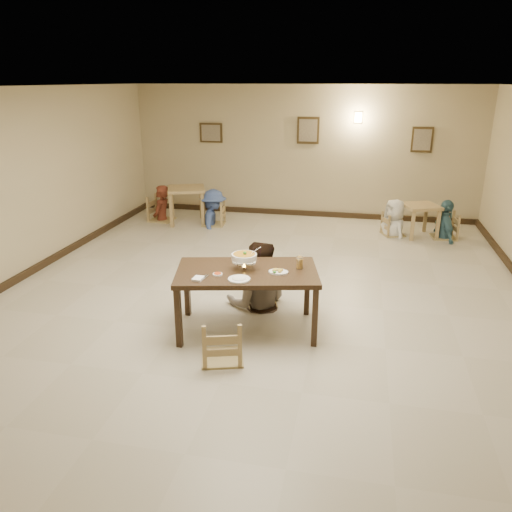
% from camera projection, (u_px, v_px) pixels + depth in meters
% --- Properties ---
extents(floor, '(10.00, 10.00, 0.00)m').
position_uv_depth(floor, '(260.00, 299.00, 7.43)').
color(floor, '#BEB49D').
rests_on(floor, ground).
extents(ceiling, '(10.00, 10.00, 0.00)m').
position_uv_depth(ceiling, '(261.00, 87.00, 6.43)').
color(ceiling, silver).
rests_on(ceiling, wall_back).
extents(wall_back, '(10.00, 0.00, 10.00)m').
position_uv_depth(wall_back, '(303.00, 152.00, 11.54)').
color(wall_back, tan).
rests_on(wall_back, floor).
extents(wall_front, '(10.00, 0.00, 10.00)m').
position_uv_depth(wall_front, '(49.00, 442.00, 2.32)').
color(wall_front, tan).
rests_on(wall_front, floor).
extents(wall_left, '(0.00, 10.00, 10.00)m').
position_uv_depth(wall_left, '(7.00, 189.00, 7.71)').
color(wall_left, tan).
rests_on(wall_left, floor).
extents(baseboard_back, '(8.00, 0.06, 0.12)m').
position_uv_depth(baseboard_back, '(301.00, 213.00, 11.99)').
color(baseboard_back, black).
rests_on(baseboard_back, floor).
extents(baseboard_left, '(0.06, 10.00, 0.12)m').
position_uv_depth(baseboard_left, '(24.00, 275.00, 8.18)').
color(baseboard_left, black).
rests_on(baseboard_left, floor).
extents(picture_a, '(0.55, 0.04, 0.45)m').
position_uv_depth(picture_a, '(211.00, 133.00, 11.79)').
color(picture_a, '#342612').
rests_on(picture_a, wall_back).
extents(picture_b, '(0.50, 0.04, 0.60)m').
position_uv_depth(picture_b, '(308.00, 130.00, 11.31)').
color(picture_b, '#342612').
rests_on(picture_b, wall_back).
extents(picture_c, '(0.45, 0.04, 0.55)m').
position_uv_depth(picture_c, '(422.00, 140.00, 10.88)').
color(picture_c, '#342612').
rests_on(picture_c, wall_back).
extents(wall_sconce, '(0.16, 0.05, 0.22)m').
position_uv_depth(wall_sconce, '(358.00, 117.00, 11.00)').
color(wall_sconce, '#FFD88C').
rests_on(wall_sconce, wall_back).
extents(main_table, '(1.94, 1.35, 0.83)m').
position_uv_depth(main_table, '(247.00, 276.00, 6.29)').
color(main_table, '#342314').
rests_on(main_table, floor).
extents(chair_far, '(0.42, 0.42, 0.89)m').
position_uv_depth(chair_far, '(262.00, 275.00, 7.16)').
color(chair_far, tan).
rests_on(chair_far, floor).
extents(chair_near, '(0.48, 0.48, 1.02)m').
position_uv_depth(chair_near, '(221.00, 320.00, 5.68)').
color(chair_near, tan).
rests_on(chair_near, floor).
extents(main_diner, '(1.06, 0.90, 1.91)m').
position_uv_depth(main_diner, '(258.00, 242.00, 6.95)').
color(main_diner, gray).
rests_on(main_diner, floor).
extents(curry_warmer, '(0.36, 0.32, 0.29)m').
position_uv_depth(curry_warmer, '(244.00, 257.00, 6.24)').
color(curry_warmer, silver).
rests_on(curry_warmer, main_table).
extents(rice_plate_far, '(0.31, 0.31, 0.07)m').
position_uv_depth(rice_plate_far, '(244.00, 262.00, 6.51)').
color(rice_plate_far, white).
rests_on(rice_plate_far, main_table).
extents(rice_plate_near, '(0.27, 0.27, 0.06)m').
position_uv_depth(rice_plate_near, '(239.00, 279.00, 5.95)').
color(rice_plate_near, white).
rests_on(rice_plate_near, main_table).
extents(fried_plate, '(0.24, 0.24, 0.05)m').
position_uv_depth(fried_plate, '(278.00, 271.00, 6.17)').
color(fried_plate, white).
rests_on(fried_plate, main_table).
extents(chili_dish, '(0.12, 0.12, 0.03)m').
position_uv_depth(chili_dish, '(218.00, 274.00, 6.11)').
color(chili_dish, white).
rests_on(chili_dish, main_table).
extents(napkin_cutlery, '(0.15, 0.23, 0.03)m').
position_uv_depth(napkin_cutlery, '(198.00, 279.00, 5.97)').
color(napkin_cutlery, white).
rests_on(napkin_cutlery, main_table).
extents(drink_glass, '(0.08, 0.08, 0.16)m').
position_uv_depth(drink_glass, '(300.00, 263.00, 6.30)').
color(drink_glass, white).
rests_on(drink_glass, main_table).
extents(bg_table_left, '(1.04, 1.04, 0.81)m').
position_uv_depth(bg_table_left, '(186.00, 194.00, 11.20)').
color(bg_table_left, tan).
rests_on(bg_table_left, floor).
extents(bg_table_right, '(0.86, 0.86, 0.67)m').
position_uv_depth(bg_table_right, '(420.00, 211.00, 10.26)').
color(bg_table_right, tan).
rests_on(bg_table_right, floor).
extents(bg_chair_ll, '(0.51, 0.51, 1.09)m').
position_uv_depth(bg_chair_ll, '(161.00, 198.00, 11.40)').
color(bg_chair_ll, tan).
rests_on(bg_chair_ll, floor).
extents(bg_chair_lr, '(0.47, 0.47, 1.01)m').
position_uv_depth(bg_chair_lr, '(213.00, 203.00, 11.07)').
color(bg_chair_lr, tan).
rests_on(bg_chair_lr, floor).
extents(bg_chair_rl, '(0.42, 0.42, 0.89)m').
position_uv_depth(bg_chair_rl, '(395.00, 214.00, 10.37)').
color(bg_chair_rl, tan).
rests_on(bg_chair_rl, floor).
extents(bg_chair_rr, '(0.47, 0.47, 1.00)m').
position_uv_depth(bg_chair_rr, '(446.00, 214.00, 10.15)').
color(bg_chair_rr, tan).
rests_on(bg_chair_rr, floor).
extents(bg_diner_a, '(0.41, 0.61, 1.65)m').
position_uv_depth(bg_diner_a, '(160.00, 185.00, 11.31)').
color(bg_diner_a, '#5B2618').
rests_on(bg_diner_a, floor).
extents(bg_diner_b, '(0.78, 1.13, 1.61)m').
position_uv_depth(bg_diner_b, '(213.00, 190.00, 10.97)').
color(bg_diner_b, '#49629D').
rests_on(bg_diner_b, floor).
extents(bg_diner_c, '(0.78, 0.89, 1.52)m').
position_uv_depth(bg_diner_c, '(396.00, 199.00, 10.26)').
color(bg_diner_c, silver).
rests_on(bg_diner_c, floor).
extents(bg_diner_d, '(0.58, 1.00, 1.60)m').
position_uv_depth(bg_diner_d, '(448.00, 200.00, 10.05)').
color(bg_diner_d, '#416D7E').
rests_on(bg_diner_d, floor).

